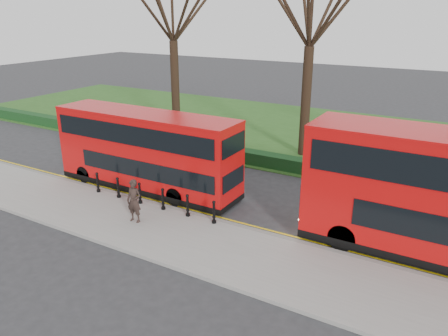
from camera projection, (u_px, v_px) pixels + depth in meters
The scene contains 12 objects.
ground at pixel (190, 204), 21.10m from camera, with size 120.00×120.00×0.00m, color #28282B.
pavement at pixel (150, 228), 18.63m from camera, with size 60.00×4.00×0.15m, color gray.
kerb at pixel (177, 210), 20.26m from camera, with size 60.00×0.25×0.16m, color slate.
grass_verge at pixel (301, 133), 33.28m from camera, with size 60.00×18.00×0.06m, color #254D19.
hedge at pixel (253, 158), 26.49m from camera, with size 60.00×0.90×0.80m, color black.
yellow_line_outer at pixel (181, 209), 20.53m from camera, with size 60.00×0.10×0.01m, color yellow.
yellow_line_inner at pixel (184, 208), 20.69m from camera, with size 60.00×0.10×0.01m, color yellow.
tree_left at pixel (172, 7), 29.93m from camera, with size 7.93×7.93×12.38m.
tree_mid at pixel (312, 7), 25.21m from camera, with size 7.92×7.92×12.38m.
bollard_row at pixel (151, 196), 20.36m from camera, with size 7.02×0.15×1.00m.
bus_lead at pixel (146, 152), 22.26m from camera, with size 10.18×2.34×4.05m.
pedestrian at pixel (134, 201), 18.74m from camera, with size 0.70×0.46×1.92m, color black.
Camera 1 is at (11.10, -15.80, 8.84)m, focal length 35.00 mm.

